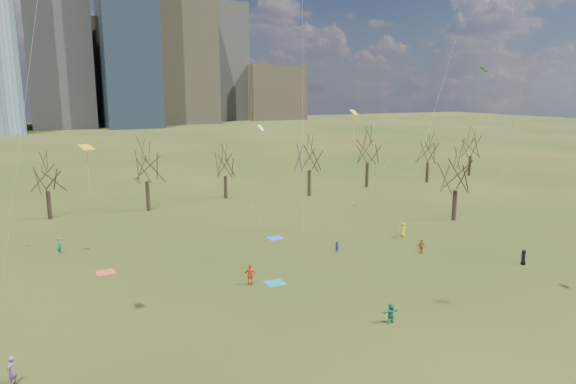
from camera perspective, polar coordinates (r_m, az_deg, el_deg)
name	(u,v)px	position (r m, az deg, el deg)	size (l,w,h in m)	color
ground	(362,317)	(38.16, 8.27, -13.63)	(500.00, 500.00, 0.00)	black
downtown_skyline	(71,32)	(240.65, -23.01, 16.01)	(212.50, 78.00, 118.00)	slate
bare_tree_row	(203,165)	(69.16, -9.40, 2.98)	(113.04, 29.80, 9.50)	black
blanket_teal	(275,283)	(43.86, -1.48, -10.07)	(1.60, 1.50, 0.03)	#176E8C
blanket_navy	(275,238)	(56.40, -1.46, -5.13)	(1.60, 1.50, 0.03)	blue
blanket_crimson	(106,272)	(48.98, -19.60, -8.41)	(1.60, 1.50, 0.03)	#B64524
person_4	(250,275)	(43.25, -4.22, -9.17)	(1.04, 0.43, 1.78)	red
person_5	(391,313)	(37.37, 11.34, -13.04)	(1.38, 0.44, 1.49)	#1B7C68
person_6	(524,257)	(52.70, 24.71, -6.60)	(0.71, 0.46, 1.45)	black
person_7	(12,371)	(33.50, -28.36, -17.08)	(0.62, 0.41, 1.71)	#7B4993
person_8	(337,247)	(51.81, 5.45, -6.07)	(0.53, 0.42, 1.10)	#2834B1
person_10	(421,246)	(52.73, 14.58, -5.87)	(0.87, 0.36, 1.48)	#BC3D1A
person_12	(403,230)	(58.18, 12.69, -4.09)	(0.79, 0.51, 1.61)	yellow
person_13	(59,246)	(55.67, -24.06, -5.49)	(0.61, 0.40, 1.68)	#1B7A5E
kites_airborne	(313,125)	(45.69, 2.82, 7.42)	(63.63, 42.05, 31.83)	orange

